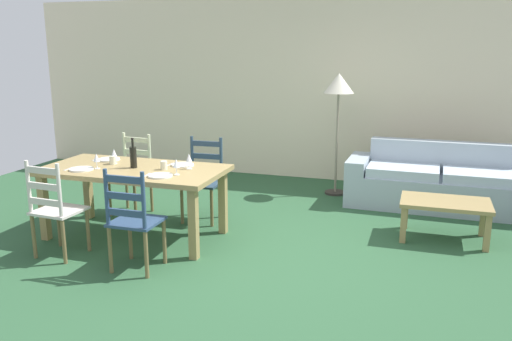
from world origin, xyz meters
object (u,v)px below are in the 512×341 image
at_px(dining_table, 133,176).
at_px(coffee_cup_primary, 164,165).
at_px(wine_glass_far_right, 189,158).
at_px(dining_chair_far_right, 203,180).
at_px(dining_chair_near_left, 55,209).
at_px(dining_chair_near_right, 133,220).
at_px(dining_chair_far_left, 132,174).
at_px(coffee_cup_secondary, 113,160).
at_px(wine_glass_far_left, 114,154).
at_px(coffee_table, 445,207).
at_px(wine_bottle, 133,157).
at_px(standing_lamp, 339,91).
at_px(couch, 440,184).
at_px(wine_glass_near_right, 176,164).
at_px(wine_glass_near_left, 96,158).

bearing_deg(dining_table, coffee_cup_primary, 4.52).
bearing_deg(coffee_cup_primary, wine_glass_far_right, 24.88).
bearing_deg(dining_chair_far_right, dining_chair_near_left, -120.94).
xyz_separation_m(dining_chair_near_right, wine_glass_far_right, (0.13, 0.92, 0.38)).
bearing_deg(dining_chair_far_left, coffee_cup_secondary, -76.10).
bearing_deg(dining_chair_far_left, dining_chair_near_left, -88.85).
xyz_separation_m(wine_glass_far_left, coffee_table, (3.42, 0.79, -0.51)).
distance_m(wine_bottle, coffee_cup_secondary, 0.32).
distance_m(dining_chair_near_left, dining_chair_far_right, 1.72).
xyz_separation_m(coffee_table, standing_lamp, (-1.38, 1.40, 1.06)).
relative_size(dining_table, standing_lamp, 1.16).
relative_size(dining_chair_far_left, dining_chair_far_right, 1.00).
height_order(dining_chair_near_right, wine_glass_far_left, dining_chair_near_right).
height_order(dining_chair_far_left, coffee_cup_secondary, dining_chair_far_left).
height_order(dining_chair_near_right, couch, dining_chair_near_right).
bearing_deg(dining_chair_near_right, coffee_cup_secondary, 130.70).
bearing_deg(dining_table, couch, 34.43).
xyz_separation_m(wine_glass_far_right, coffee_table, (2.55, 0.77, -0.51)).
xyz_separation_m(wine_glass_near_right, coffee_cup_primary, (-0.23, 0.17, -0.07)).
height_order(wine_glass_near_right, coffee_table, wine_glass_near_right).
bearing_deg(coffee_cup_primary, wine_glass_near_left, -165.06).
relative_size(wine_glass_near_right, coffee_table, 0.18).
xyz_separation_m(dining_chair_near_right, wine_glass_far_left, (-0.75, 0.90, 0.38)).
relative_size(dining_chair_far_left, wine_glass_far_right, 5.96).
xyz_separation_m(dining_chair_near_left, dining_chair_far_right, (0.89, 1.48, 0.00)).
distance_m(dining_chair_far_left, standing_lamp, 2.87).
xyz_separation_m(wine_bottle, coffee_table, (3.12, 0.90, -0.51)).
relative_size(dining_chair_near_left, dining_chair_far_right, 1.00).
distance_m(wine_glass_far_right, coffee_table, 2.71).
bearing_deg(couch, coffee_cup_secondary, -148.98).
distance_m(dining_chair_far_right, coffee_table, 2.67).
bearing_deg(wine_bottle, dining_chair_near_left, -120.36).
distance_m(wine_bottle, couch, 3.79).
bearing_deg(coffee_table, dining_chair_far_left, -176.93).
distance_m(dining_chair_near_left, wine_glass_near_left, 0.70).
bearing_deg(couch, coffee_cup_primary, -142.71).
distance_m(dining_table, standing_lamp, 2.99).
bearing_deg(wine_glass_near_right, wine_glass_far_right, 88.20).
height_order(dining_chair_near_left, dining_chair_near_right, same).
height_order(dining_table, coffee_table, dining_table).
relative_size(dining_table, coffee_cup_secondary, 21.11).
distance_m(coffee_cup_secondary, standing_lamp, 3.08).
bearing_deg(wine_glass_near_left, dining_chair_far_left, 98.00).
distance_m(dining_chair_near_right, wine_glass_near_right, 0.76).
xyz_separation_m(dining_chair_far_right, wine_glass_far_left, (-0.76, -0.63, 0.38)).
distance_m(wine_glass_near_left, coffee_table, 3.65).
height_order(dining_chair_near_right, wine_bottle, wine_bottle).
xyz_separation_m(dining_chair_far_right, couch, (2.64, 1.38, -0.19)).
relative_size(dining_table, coffee_cup_primary, 21.11).
xyz_separation_m(couch, standing_lamp, (-1.35, 0.18, 1.12)).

